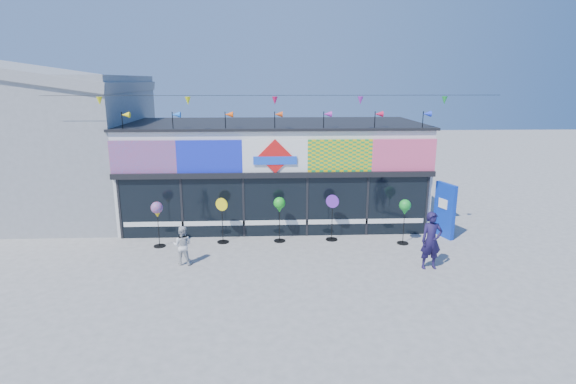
{
  "coord_description": "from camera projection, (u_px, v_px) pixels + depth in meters",
  "views": [
    {
      "loc": [
        -0.25,
        -12.9,
        5.82
      ],
      "look_at": [
        0.41,
        2.0,
        2.09
      ],
      "focal_mm": 28.0,
      "sensor_mm": 36.0,
      "label": 1
    }
  ],
  "objects": [
    {
      "name": "neighbour_building",
      "position": [
        44.0,
        142.0,
        19.5
      ],
      "size": [
        8.18,
        7.2,
        6.87
      ],
      "color": "#939597",
      "rests_on": "ground"
    },
    {
      "name": "spinner_0",
      "position": [
        157.0,
        211.0,
        15.82
      ],
      "size": [
        0.42,
        0.42,
        1.66
      ],
      "color": "black",
      "rests_on": "ground"
    },
    {
      "name": "adult_man",
      "position": [
        431.0,
        241.0,
        14.07
      ],
      "size": [
        0.7,
        0.48,
        1.85
      ],
      "primitive_type": "imported",
      "rotation": [
        0.0,
        0.0,
        0.06
      ],
      "color": "#1A133C",
      "rests_on": "ground"
    },
    {
      "name": "blue_sign",
      "position": [
        445.0,
        210.0,
        16.95
      ],
      "size": [
        0.48,
        1.03,
        2.07
      ],
      "rotation": [
        0.0,
        0.0,
        0.32
      ],
      "color": "#0C32B4",
      "rests_on": "ground"
    },
    {
      "name": "child",
      "position": [
        182.0,
        245.0,
        14.45
      ],
      "size": [
        0.66,
        0.43,
        1.29
      ],
      "primitive_type": "imported",
      "rotation": [
        0.0,
        0.0,
        3.03
      ],
      "color": "silver",
      "rests_on": "ground"
    },
    {
      "name": "spinner_3",
      "position": [
        332.0,
        216.0,
        16.59
      ],
      "size": [
        0.46,
        0.44,
        1.74
      ],
      "color": "black",
      "rests_on": "ground"
    },
    {
      "name": "kite_shop",
      "position": [
        274.0,
        171.0,
        19.19
      ],
      "size": [
        16.0,
        5.7,
        5.31
      ],
      "color": "white",
      "rests_on": "ground"
    },
    {
      "name": "spinner_1",
      "position": [
        222.0,
        219.0,
        16.33
      ],
      "size": [
        0.45,
        0.43,
        1.69
      ],
      "color": "black",
      "rests_on": "ground"
    },
    {
      "name": "ground",
      "position": [
        278.0,
        273.0,
        13.93
      ],
      "size": [
        80.0,
        80.0,
        0.0
      ],
      "primitive_type": "plane",
      "color": "slate",
      "rests_on": "ground"
    },
    {
      "name": "spinner_4",
      "position": [
        405.0,
        209.0,
        16.11
      ],
      "size": [
        0.42,
        0.42,
        1.67
      ],
      "color": "black",
      "rests_on": "ground"
    },
    {
      "name": "spinner_2",
      "position": [
        279.0,
        206.0,
        16.34
      ],
      "size": [
        0.43,
        0.43,
        1.69
      ],
      "color": "black",
      "rests_on": "ground"
    }
  ]
}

